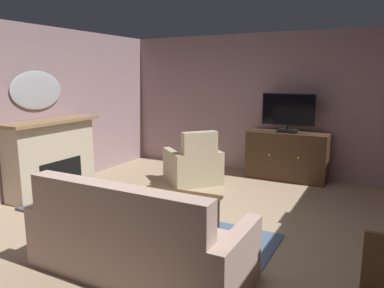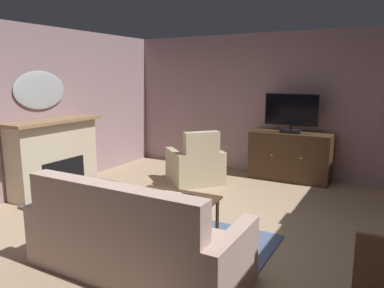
{
  "view_description": "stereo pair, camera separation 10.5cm",
  "coord_description": "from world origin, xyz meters",
  "px_view_note": "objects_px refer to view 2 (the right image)",
  "views": [
    {
      "loc": [
        2.16,
        -3.72,
        1.95
      ],
      "look_at": [
        -0.02,
        0.42,
        1.06
      ],
      "focal_mm": 34.25,
      "sensor_mm": 36.0,
      "label": 1
    },
    {
      "loc": [
        2.25,
        -3.67,
        1.95
      ],
      "look_at": [
        -0.02,
        0.42,
        1.06
      ],
      "focal_mm": 34.25,
      "sensor_mm": 36.0,
      "label": 2
    }
  ],
  "objects_px": {
    "coffee_table": "(176,199)",
    "folded_newspaper": "(172,195)",
    "tv_remote": "(188,195)",
    "cat": "(109,201)",
    "tv_cabinet": "(290,157)",
    "television": "(291,112)",
    "armchair_beside_cabinet": "(196,166)",
    "fireplace": "(55,158)",
    "wall_mirror_oval": "(40,90)",
    "sofa_floral": "(133,243)"
  },
  "relations": [
    {
      "from": "folded_newspaper",
      "to": "armchair_beside_cabinet",
      "type": "xyz_separation_m",
      "value": [
        -0.74,
        1.99,
        -0.16
      ]
    },
    {
      "from": "wall_mirror_oval",
      "to": "folded_newspaper",
      "type": "bearing_deg",
      "value": -7.49
    },
    {
      "from": "television",
      "to": "folded_newspaper",
      "type": "xyz_separation_m",
      "value": [
        -0.71,
        -2.95,
        -0.81
      ]
    },
    {
      "from": "fireplace",
      "to": "armchair_beside_cabinet",
      "type": "bearing_deg",
      "value": 42.2
    },
    {
      "from": "cat",
      "to": "tv_cabinet",
      "type": "bearing_deg",
      "value": 55.2
    },
    {
      "from": "armchair_beside_cabinet",
      "to": "cat",
      "type": "bearing_deg",
      "value": -105.73
    },
    {
      "from": "tv_cabinet",
      "to": "cat",
      "type": "xyz_separation_m",
      "value": [
        -1.95,
        -2.8,
        -0.32
      ]
    },
    {
      "from": "tv_remote",
      "to": "sofa_floral",
      "type": "height_order",
      "value": "sofa_floral"
    },
    {
      "from": "cat",
      "to": "coffee_table",
      "type": "bearing_deg",
      "value": -8.1
    },
    {
      "from": "cat",
      "to": "sofa_floral",
      "type": "bearing_deg",
      "value": -41.19
    },
    {
      "from": "armchair_beside_cabinet",
      "to": "fireplace",
      "type": "bearing_deg",
      "value": -137.8
    },
    {
      "from": "folded_newspaper",
      "to": "sofa_floral",
      "type": "relative_size",
      "value": 0.14
    },
    {
      "from": "television",
      "to": "wall_mirror_oval",
      "type": "bearing_deg",
      "value": -143.39
    },
    {
      "from": "television",
      "to": "cat",
      "type": "height_order",
      "value": "television"
    },
    {
      "from": "wall_mirror_oval",
      "to": "armchair_beside_cabinet",
      "type": "bearing_deg",
      "value": 38.55
    },
    {
      "from": "tv_remote",
      "to": "cat",
      "type": "height_order",
      "value": "tv_remote"
    },
    {
      "from": "tv_cabinet",
      "to": "folded_newspaper",
      "type": "xyz_separation_m",
      "value": [
        -0.71,
        -3.0,
        0.04
      ]
    },
    {
      "from": "sofa_floral",
      "to": "coffee_table",
      "type": "bearing_deg",
      "value": 98.56
    },
    {
      "from": "fireplace",
      "to": "armchair_beside_cabinet",
      "type": "distance_m",
      "value": 2.43
    },
    {
      "from": "sofa_floral",
      "to": "armchair_beside_cabinet",
      "type": "height_order",
      "value": "armchair_beside_cabinet"
    },
    {
      "from": "sofa_floral",
      "to": "armchair_beside_cabinet",
      "type": "distance_m",
      "value": 3.2
    },
    {
      "from": "tv_remote",
      "to": "cat",
      "type": "bearing_deg",
      "value": -13.57
    },
    {
      "from": "television",
      "to": "fireplace",
      "type": "bearing_deg",
      "value": -141.35
    },
    {
      "from": "tv_cabinet",
      "to": "television",
      "type": "relative_size",
      "value": 1.52
    },
    {
      "from": "fireplace",
      "to": "coffee_table",
      "type": "height_order",
      "value": "fireplace"
    },
    {
      "from": "wall_mirror_oval",
      "to": "tv_cabinet",
      "type": "height_order",
      "value": "wall_mirror_oval"
    },
    {
      "from": "coffee_table",
      "to": "folded_newspaper",
      "type": "bearing_deg",
      "value": -160.17
    },
    {
      "from": "coffee_table",
      "to": "cat",
      "type": "height_order",
      "value": "coffee_table"
    },
    {
      "from": "armchair_beside_cabinet",
      "to": "cat",
      "type": "relative_size",
      "value": 1.89
    },
    {
      "from": "coffee_table",
      "to": "folded_newspaper",
      "type": "xyz_separation_m",
      "value": [
        -0.05,
        -0.02,
        0.06
      ]
    },
    {
      "from": "wall_mirror_oval",
      "to": "folded_newspaper",
      "type": "height_order",
      "value": "wall_mirror_oval"
    },
    {
      "from": "folded_newspaper",
      "to": "cat",
      "type": "height_order",
      "value": "folded_newspaper"
    },
    {
      "from": "folded_newspaper",
      "to": "cat",
      "type": "bearing_deg",
      "value": 169.42
    },
    {
      "from": "tv_remote",
      "to": "fireplace",
      "type": "bearing_deg",
      "value": -14.29
    },
    {
      "from": "coffee_table",
      "to": "folded_newspaper",
      "type": "relative_size",
      "value": 3.67
    },
    {
      "from": "wall_mirror_oval",
      "to": "tv_cabinet",
      "type": "distance_m",
      "value": 4.55
    },
    {
      "from": "tv_remote",
      "to": "cat",
      "type": "distance_m",
      "value": 1.49
    },
    {
      "from": "tv_cabinet",
      "to": "armchair_beside_cabinet",
      "type": "xyz_separation_m",
      "value": [
        -1.45,
        -1.02,
        -0.11
      ]
    },
    {
      "from": "wall_mirror_oval",
      "to": "tv_remote",
      "type": "xyz_separation_m",
      "value": [
        2.97,
        -0.31,
        -1.22
      ]
    },
    {
      "from": "wall_mirror_oval",
      "to": "tv_remote",
      "type": "height_order",
      "value": "wall_mirror_oval"
    },
    {
      "from": "folded_newspaper",
      "to": "cat",
      "type": "xyz_separation_m",
      "value": [
        -1.24,
        0.2,
        -0.37
      ]
    },
    {
      "from": "sofa_floral",
      "to": "armchair_beside_cabinet",
      "type": "xyz_separation_m",
      "value": [
        -0.95,
        3.06,
        -0.01
      ]
    },
    {
      "from": "wall_mirror_oval",
      "to": "coffee_table",
      "type": "xyz_separation_m",
      "value": [
        2.82,
        -0.35,
        -1.29
      ]
    },
    {
      "from": "tv_remote",
      "to": "sofa_floral",
      "type": "relative_size",
      "value": 0.08
    },
    {
      "from": "television",
      "to": "armchair_beside_cabinet",
      "type": "bearing_deg",
      "value": -146.29
    },
    {
      "from": "television",
      "to": "armchair_beside_cabinet",
      "type": "height_order",
      "value": "television"
    },
    {
      "from": "fireplace",
      "to": "coffee_table",
      "type": "xyz_separation_m",
      "value": [
        2.57,
        -0.35,
        -0.18
      ]
    },
    {
      "from": "tv_cabinet",
      "to": "cat",
      "type": "bearing_deg",
      "value": -124.8
    },
    {
      "from": "television",
      "to": "tv_cabinet",
      "type": "bearing_deg",
      "value": 90.0
    },
    {
      "from": "coffee_table",
      "to": "armchair_beside_cabinet",
      "type": "xyz_separation_m",
      "value": [
        -0.78,
        1.97,
        -0.09
      ]
    }
  ]
}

